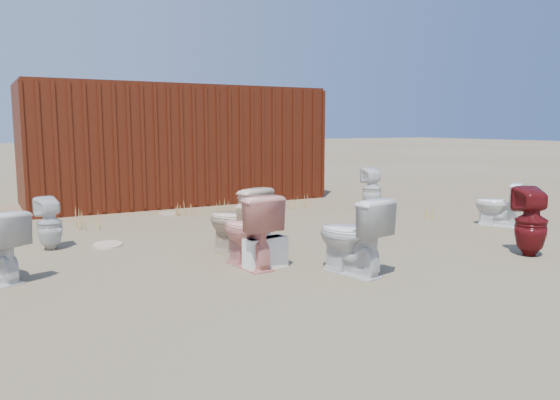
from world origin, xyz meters
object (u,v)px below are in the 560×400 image
toilet_front_pink (249,230)px  toilet_back_a (50,224)px  toilet_back_e (372,189)px  toilet_front_e (498,204)px  toilet_back_beige_right (251,228)px  toilet_front_maroon (531,222)px  toilet_back_beige_left (237,221)px  toilet_back_yellowlid (252,220)px  loose_tank (265,253)px  shipping_container (174,144)px  toilet_front_c (351,236)px

toilet_front_pink → toilet_back_a: toilet_front_pink is taller
toilet_back_a → toilet_back_e: (5.75, 0.61, 0.06)m
toilet_front_e → toilet_back_beige_right: toilet_front_e is taller
toilet_front_maroon → toilet_back_beige_left: toilet_front_maroon is taller
toilet_back_beige_right → toilet_back_yellowlid: 0.61m
toilet_back_a → toilet_back_beige_right: size_ratio=1.00×
toilet_back_e → loose_tank: 4.67m
toilet_front_maroon → toilet_back_yellowlid: 3.51m
toilet_front_pink → loose_tank: size_ratio=1.69×
toilet_front_e → toilet_back_yellowlid: bearing=-37.8°
shipping_container → toilet_front_maroon: (2.17, -7.03, -0.77)m
toilet_back_beige_left → toilet_front_pink: bearing=56.1°
toilet_back_a → toilet_back_beige_right: bearing=129.5°
toilet_front_maroon → toilet_back_beige_left: 3.62m
toilet_front_e → toilet_back_a: bearing=-43.2°
toilet_back_beige_left → toilet_back_beige_right: 0.21m
toilet_front_pink → toilet_back_beige_right: size_ratio=1.23×
toilet_front_c → toilet_front_e: size_ratio=1.21×
toilet_front_maroon → toilet_back_e: toilet_front_maroon is taller
toilet_front_c → toilet_front_e: 3.94m
toilet_front_pink → toilet_front_e: bearing=179.9°
toilet_front_e → toilet_back_yellowlid: 4.10m
toilet_front_pink → toilet_back_a: size_ratio=1.23×
shipping_container → toilet_back_beige_left: (-0.95, -5.19, -0.78)m
toilet_front_e → toilet_back_beige_right: size_ratio=1.02×
toilet_front_c → loose_tank: bearing=-56.7°
toilet_front_maroon → toilet_back_beige_right: (-2.99, 1.69, -0.08)m
toilet_back_e → toilet_back_a: bearing=20.8°
toilet_back_yellowlid → toilet_front_e: bearing=148.0°
toilet_back_beige_left → toilet_back_yellowlid: (0.41, 0.39, -0.09)m
toilet_front_e → toilet_back_a: (-6.45, 1.68, -0.01)m
toilet_front_pink → toilet_front_maroon: (3.26, -1.22, 0.00)m
loose_tank → toilet_back_e: bearing=29.5°
toilet_back_yellowlid → toilet_front_pink: bearing=38.7°
toilet_front_c → toilet_front_maroon: 2.46m
toilet_front_c → toilet_back_beige_left: bearing=-76.7°
toilet_back_beige_right → toilet_back_yellowlid: (0.29, 0.54, -0.00)m
toilet_back_beige_left → toilet_front_maroon: bearing=128.3°
toilet_front_e → toilet_back_yellowlid: (-4.05, 0.66, -0.01)m
toilet_back_beige_right → toilet_back_e: size_ratio=0.85×
toilet_back_beige_right → toilet_back_yellowlid: bearing=-93.9°
shipping_container → toilet_front_c: (-0.26, -6.63, -0.78)m
toilet_front_e → shipping_container: bearing=-85.9°
toilet_front_maroon → toilet_front_e: (1.34, 1.57, -0.08)m
toilet_front_pink → loose_tank: toilet_front_pink is taller
toilet_front_e → toilet_back_e: (-0.71, 2.29, 0.06)m
loose_tank → toilet_back_beige_left: bearing=82.9°
toilet_front_maroon → toilet_front_pink: bearing=6.1°
toilet_front_maroon → toilet_back_yellowlid: (-2.71, 2.23, -0.09)m
toilet_back_beige_right → toilet_front_maroon: bearing=174.6°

